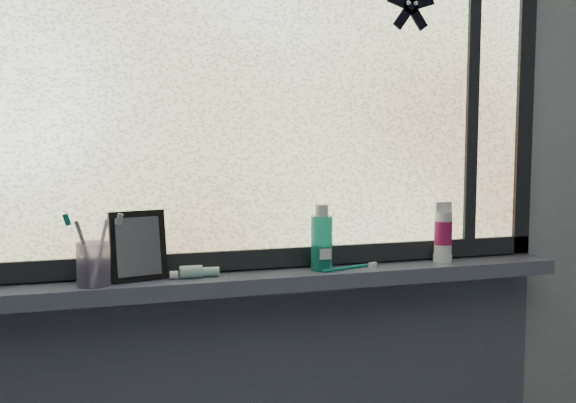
% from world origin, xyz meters
% --- Properties ---
extents(wall_back, '(3.00, 0.01, 2.50)m').
position_xyz_m(wall_back, '(0.00, 1.30, 1.25)').
color(wall_back, '#9EA3A8').
rests_on(wall_back, ground).
extents(windowsill, '(1.62, 0.14, 0.04)m').
position_xyz_m(windowsill, '(0.00, 1.23, 1.00)').
color(windowsill, '#4E5268').
rests_on(windowsill, wall_back).
extents(window_pane, '(1.50, 0.01, 1.00)m').
position_xyz_m(window_pane, '(0.00, 1.28, 1.53)').
color(window_pane, silver).
rests_on(window_pane, wall_back).
extents(frame_bottom, '(1.60, 0.03, 0.05)m').
position_xyz_m(frame_bottom, '(0.00, 1.28, 1.05)').
color(frame_bottom, black).
rests_on(frame_bottom, windowsill).
extents(frame_right, '(0.05, 0.03, 1.10)m').
position_xyz_m(frame_right, '(0.78, 1.28, 1.53)').
color(frame_right, black).
rests_on(frame_right, wall_back).
extents(frame_mullion, '(0.03, 0.03, 1.00)m').
position_xyz_m(frame_mullion, '(0.60, 1.28, 1.53)').
color(frame_mullion, black).
rests_on(frame_mullion, wall_back).
extents(starfish_sticker, '(0.15, 0.02, 0.15)m').
position_xyz_m(starfish_sticker, '(0.40, 1.27, 1.72)').
color(starfish_sticker, black).
rests_on(starfish_sticker, window_pane).
extents(vanity_mirror, '(0.15, 0.10, 0.17)m').
position_xyz_m(vanity_mirror, '(-0.34, 1.24, 1.10)').
color(vanity_mirror, black).
rests_on(vanity_mirror, windowsill).
extents(toothpaste_tube, '(0.18, 0.06, 0.03)m').
position_xyz_m(toothpaste_tube, '(-0.19, 1.22, 1.04)').
color(toothpaste_tube, white).
rests_on(toothpaste_tube, windowsill).
extents(toothbrush_cup, '(0.08, 0.08, 0.10)m').
position_xyz_m(toothbrush_cup, '(-0.44, 1.21, 1.07)').
color(toothbrush_cup, '#9A8BB8').
rests_on(toothbrush_cup, windowsill).
extents(toothbrush_lying, '(0.18, 0.07, 0.01)m').
position_xyz_m(toothbrush_lying, '(0.19, 1.21, 1.03)').
color(toothbrush_lying, '#0E7F6F').
rests_on(toothbrush_lying, windowsill).
extents(mouthwash_bottle, '(0.08, 0.08, 0.14)m').
position_xyz_m(mouthwash_bottle, '(0.13, 1.22, 1.11)').
color(mouthwash_bottle, teal).
rests_on(mouthwash_bottle, windowsill).
extents(cream_tube, '(0.06, 0.06, 0.12)m').
position_xyz_m(cream_tube, '(0.49, 1.23, 1.11)').
color(cream_tube, silver).
rests_on(cream_tube, windowsill).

